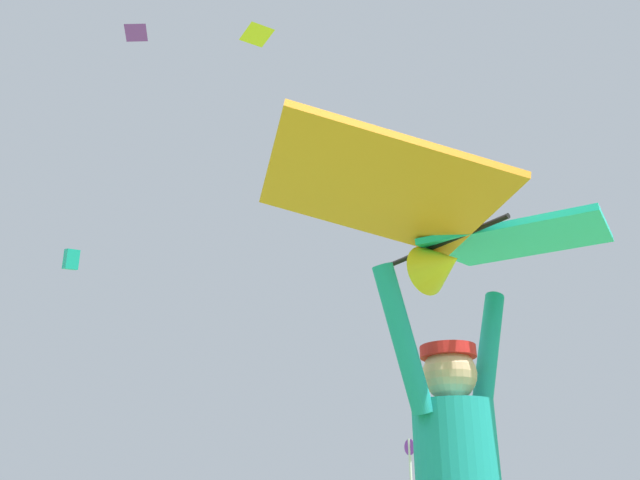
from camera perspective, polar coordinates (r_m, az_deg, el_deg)
held_stunt_kite at (r=2.94m, az=11.92°, el=1.16°), size 2.10×1.16×0.43m
distant_kite_purple_low_right at (r=27.89m, az=-16.23°, el=17.50°), size 1.09×1.07×0.35m
distant_kite_yellow_high_left at (r=20.04m, az=-5.73°, el=17.97°), size 1.14×1.14×0.24m
distant_kite_teal_mid_left at (r=27.96m, az=-21.48°, el=-1.64°), size 0.62×0.74×0.96m
marker_flag at (r=10.25m, az=8.62°, el=-18.70°), size 0.30×0.24×1.90m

